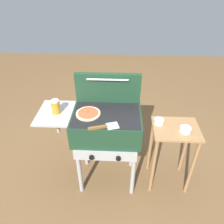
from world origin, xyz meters
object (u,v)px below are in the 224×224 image
Objects in this scene: spatula at (104,127)px; prep_table at (173,145)px; pizza_pepperoni at (88,113)px; sauce_jar at (56,107)px; grill at (105,126)px; topping_bowl_near at (185,130)px; topping_bowl_far at (159,122)px.

spatula is 0.79m from prep_table.
pizza_pepperoni is 1.68× the size of sauce_jar.
pizza_pepperoni is 0.30× the size of prep_table.
pizza_pepperoni is (-0.15, -0.01, 0.15)m from grill.
sauce_jar is 1.20m from prep_table.
pizza_pepperoni is 0.25m from spatula.
topping_bowl_far is at bearing 153.44° from topping_bowl_near.
grill reaches higher than topping_bowl_far.
prep_table is 7.34× the size of topping_bowl_near.
prep_table is at bearing 0.35° from sauce_jar.
spatula reaches higher than topping_bowl_near.
grill is at bearing -172.28° from topping_bowl_far.
pizza_pepperoni is at bearing -173.16° from topping_bowl_far.
topping_bowl_far is at bearing 6.84° from pizza_pepperoni.
sauce_jar reaches higher than pizza_pepperoni.
sauce_jar is at bearing -175.70° from topping_bowl_far.
topping_bowl_near is 0.25m from topping_bowl_far.
spatula is at bearing -49.62° from pizza_pepperoni.
pizza_pepperoni is 0.91m from topping_bowl_near.
grill is 0.52m from topping_bowl_far.
grill is 0.71m from prep_table.
spatula is at bearing -163.20° from prep_table.
sauce_jar is at bearing 178.42° from pizza_pepperoni.
topping_bowl_far is (-0.23, 0.11, 0.00)m from topping_bowl_near.
spatula is 2.58× the size of topping_bowl_near.
sauce_jar is at bearing 178.05° from topping_bowl_near.
pizza_pepperoni reaches higher than topping_bowl_near.
topping_bowl_near is at bearing -34.71° from prep_table.
grill is at bearing 0.32° from sauce_jar.
topping_bowl_far is at bearing 27.62° from spatula.
spatula is 0.59m from topping_bowl_far.
pizza_pepperoni is at bearing -1.58° from sauce_jar.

